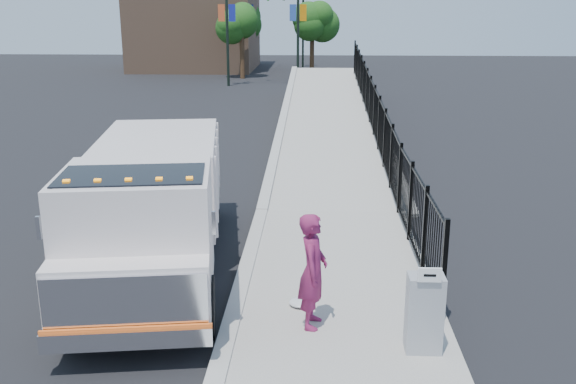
{
  "coord_description": "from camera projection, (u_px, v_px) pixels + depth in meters",
  "views": [
    {
      "loc": [
        1.41,
        -11.93,
        5.29
      ],
      "look_at": [
        0.78,
        2.0,
        1.22
      ],
      "focal_mm": 40.0,
      "sensor_mm": 36.0,
      "label": 1
    }
  ],
  "objects": [
    {
      "name": "tree_1",
      "position": [
        312.0,
        23.0,
        49.43
      ],
      "size": [
        2.48,
        2.48,
        5.24
      ],
      "color": "#382314",
      "rests_on": "ground"
    },
    {
      "name": "debris",
      "position": [
        301.0,
        302.0,
        11.49
      ],
      "size": [
        0.44,
        0.44,
        0.11
      ],
      "primitive_type": "ellipsoid",
      "color": "silver",
      "rests_on": "sidewalk"
    },
    {
      "name": "tree_0",
      "position": [
        242.0,
        24.0,
        47.01
      ],
      "size": [
        2.64,
        2.64,
        5.32
      ],
      "color": "#382314",
      "rests_on": "ground"
    },
    {
      "name": "building",
      "position": [
        196.0,
        21.0,
        54.46
      ],
      "size": [
        10.0,
        10.0,
        8.0
      ],
      "primitive_type": "cube",
      "color": "#8C664C",
      "rests_on": "ground"
    },
    {
      "name": "light_pole_0",
      "position": [
        232.0,
        20.0,
        42.46
      ],
      "size": [
        3.77,
        0.22,
        8.0
      ],
      "color": "black",
      "rests_on": "ground"
    },
    {
      "name": "arrow_sign",
      "position": [
        430.0,
        275.0,
        9.42
      ],
      "size": [
        0.35,
        0.04,
        0.22
      ],
      "primitive_type": "cube",
      "color": "white",
      "rests_on": "utility_cabinet"
    },
    {
      "name": "utility_cabinet",
      "position": [
        424.0,
        313.0,
        9.84
      ],
      "size": [
        0.55,
        0.4,
        1.25
      ],
      "primitive_type": "cube",
      "color": "gray",
      "rests_on": "sidewalk"
    },
    {
      "name": "truck",
      "position": [
        152.0,
        202.0,
        12.77
      ],
      "size": [
        3.59,
        8.19,
        2.71
      ],
      "rotation": [
        0.0,
        0.0,
        0.14
      ],
      "color": "black",
      "rests_on": "ground"
    },
    {
      "name": "tree_2",
      "position": [
        242.0,
        21.0,
        56.9
      ],
      "size": [
        3.31,
        3.31,
        5.66
      ],
      "color": "#382314",
      "rests_on": "ground"
    },
    {
      "name": "worker",
      "position": [
        313.0,
        271.0,
        10.52
      ],
      "size": [
        0.55,
        0.77,
        1.96
      ],
      "primitive_type": "imported",
      "rotation": [
        0.0,
        0.0,
        1.45
      ],
      "color": "#7E1E4A",
      "rests_on": "sidewalk"
    },
    {
      "name": "light_pole_2",
      "position": [
        250.0,
        17.0,
        51.91
      ],
      "size": [
        3.77,
        0.22,
        8.0
      ],
      "color": "black",
      "rests_on": "ground"
    },
    {
      "name": "curb",
      "position": [
        232.0,
        320.0,
        11.05
      ],
      "size": [
        0.3,
        12.0,
        0.16
      ],
      "primitive_type": "cube",
      "color": "#ADAAA3",
      "rests_on": "ground"
    },
    {
      "name": "light_pole_1",
      "position": [
        294.0,
        19.0,
        43.67
      ],
      "size": [
        3.78,
        0.22,
        8.0
      ],
      "color": "black",
      "rests_on": "ground"
    },
    {
      "name": "iron_fence",
      "position": [
        374.0,
        127.0,
        24.09
      ],
      "size": [
        0.1,
        28.0,
        1.8
      ],
      "primitive_type": "cube",
      "color": "black",
      "rests_on": "ground"
    },
    {
      "name": "ground",
      "position": [
        245.0,
        277.0,
        12.99
      ],
      "size": [
        120.0,
        120.0,
        0.0
      ],
      "primitive_type": "plane",
      "color": "black",
      "rests_on": "ground"
    },
    {
      "name": "ramp",
      "position": [
        333.0,
        130.0,
        28.24
      ],
      "size": [
        3.95,
        24.06,
        3.19
      ],
      "primitive_type": "cube",
      "rotation": [
        0.06,
        0.0,
        0.0
      ],
      "color": "#9E998E",
      "rests_on": "ground"
    },
    {
      "name": "light_pole_3",
      "position": [
        300.0,
        16.0,
        55.61
      ],
      "size": [
        3.77,
        0.22,
        8.0
      ],
      "color": "black",
      "rests_on": "ground"
    },
    {
      "name": "sidewalk",
      "position": [
        344.0,
        323.0,
        10.97
      ],
      "size": [
        3.55,
        12.0,
        0.12
      ],
      "primitive_type": "cube",
      "color": "#9E998E",
      "rests_on": "ground"
    }
  ]
}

